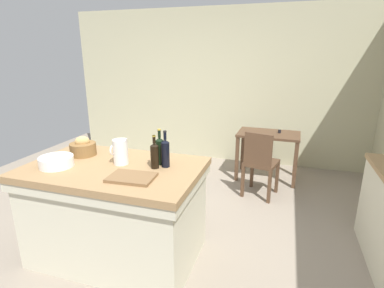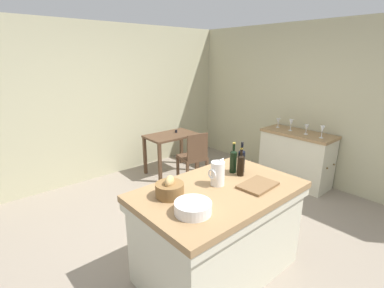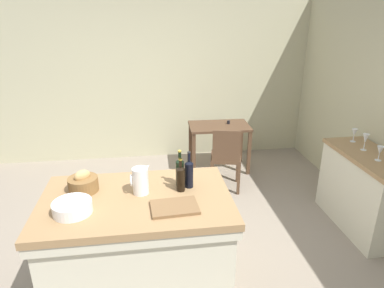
% 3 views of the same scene
% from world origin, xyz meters
% --- Properties ---
extents(ground_plane, '(6.76, 6.76, 0.00)m').
position_xyz_m(ground_plane, '(0.00, 0.00, 0.00)').
color(ground_plane, gray).
extents(wall_back, '(5.32, 0.12, 2.60)m').
position_xyz_m(wall_back, '(0.00, 2.60, 1.30)').
color(wall_back, '#B7B28E').
rests_on(wall_back, ground).
extents(island_table, '(1.54, 0.97, 0.91)m').
position_xyz_m(island_table, '(-0.23, -0.45, 0.49)').
color(island_table, '#99754C').
rests_on(island_table, ground).
extents(writing_desk, '(0.92, 0.59, 0.77)m').
position_xyz_m(writing_desk, '(0.97, 1.88, 0.60)').
color(writing_desk, '#513826').
rests_on(writing_desk, ground).
extents(wooden_chair, '(0.48, 0.48, 0.91)m').
position_xyz_m(wooden_chair, '(0.92, 1.20, 0.49)').
color(wooden_chair, '#513826').
rests_on(wooden_chair, ground).
extents(pitcher, '(0.17, 0.13, 0.27)m').
position_xyz_m(pitcher, '(-0.18, -0.38, 1.02)').
color(pitcher, white).
rests_on(pitcher, island_table).
extents(wash_bowl, '(0.29, 0.29, 0.09)m').
position_xyz_m(wash_bowl, '(-0.69, -0.61, 0.95)').
color(wash_bowl, white).
rests_on(wash_bowl, island_table).
extents(bread_basket, '(0.25, 0.25, 0.19)m').
position_xyz_m(bread_basket, '(-0.66, -0.27, 0.98)').
color(bread_basket, brown).
rests_on(bread_basket, island_table).
extents(cutting_board, '(0.37, 0.27, 0.02)m').
position_xyz_m(cutting_board, '(0.07, -0.66, 0.92)').
color(cutting_board, brown).
rests_on(cutting_board, island_table).
extents(wine_bottle_dark, '(0.07, 0.07, 0.32)m').
position_xyz_m(wine_bottle_dark, '(0.22, -0.33, 1.04)').
color(wine_bottle_dark, black).
rests_on(wine_bottle_dark, island_table).
extents(wine_bottle_amber, '(0.07, 0.07, 0.32)m').
position_xyz_m(wine_bottle_amber, '(0.15, -0.28, 1.04)').
color(wine_bottle_amber, black).
rests_on(wine_bottle_amber, island_table).
extents(wine_bottle_green, '(0.07, 0.07, 0.29)m').
position_xyz_m(wine_bottle_green, '(0.15, -0.38, 1.03)').
color(wine_bottle_green, black).
rests_on(wine_bottle_green, island_table).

